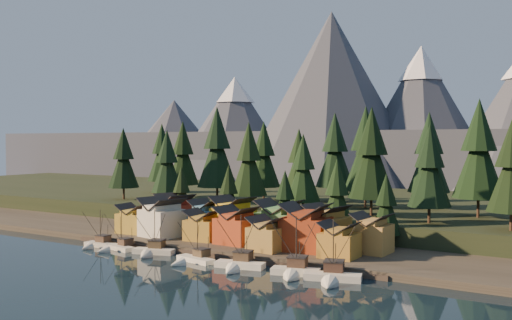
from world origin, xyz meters
The scene contains 46 objects.
ground centered at (0.00, 0.00, 0.00)m, with size 500.00×500.00×0.00m, color black.
shore_strip centered at (0.00, 40.00, 0.75)m, with size 400.00×50.00×1.50m, color #312C24.
hillside centered at (0.00, 90.00, 3.00)m, with size 420.00×100.00×6.00m, color black.
dock centered at (0.00, 16.50, 0.50)m, with size 80.00×4.00×1.00m, color #473C33.
mountain_ridge centered at (-4.20, 213.59, 26.06)m, with size 560.00×190.00×90.00m.
boat_0 centered at (-29.93, 10.38, 1.99)m, with size 7.68×8.34×9.91m.
boat_1 centered at (-22.98, 9.94, 1.84)m, with size 9.07×9.55×9.84m.
boat_2 centered at (-12.68, 10.56, 2.09)m, with size 10.02×10.48×11.06m.
boat_3 centered at (0.03, 8.59, 1.78)m, with size 9.87×10.44×9.94m.
boat_4 centered at (11.38, 8.86, 2.21)m, with size 10.66×11.24×11.71m.
boat_5 centered at (23.62, 9.55, 2.47)m, with size 9.89×10.54×12.25m.
boat_6 centered at (31.44, 9.18, 2.34)m, with size 11.13×11.64×12.34m.
house_front_0 centered at (-30.78, 24.00, 5.39)m, with size 8.02×7.65×7.40m.
house_front_1 centered at (-20.85, 23.44, 6.57)m, with size 10.81×10.51×9.65m.
house_front_2 centered at (-9.12, 24.79, 5.31)m, with size 8.20×8.25×7.26m.
house_front_3 centered at (0.41, 24.91, 6.03)m, with size 8.92×8.55×8.62m.
house_front_4 centered at (10.71, 21.80, 5.36)m, with size 7.74×8.27×7.36m.
house_front_5 centered at (17.83, 25.97, 6.89)m, with size 10.49×9.69×10.26m.
house_front_6 centered at (26.95, 22.93, 5.34)m, with size 7.35×6.96×7.30m.
house_back_0 centered at (-26.13, 34.70, 6.45)m, with size 10.49×10.24×9.43m.
house_back_1 centered at (-14.19, 33.41, 6.02)m, with size 8.26×8.35×8.61m.
house_back_2 centered at (-6.39, 33.67, 6.67)m, with size 10.14×9.46×9.84m.
house_back_3 centered at (7.02, 33.26, 6.62)m, with size 9.77×8.73×9.74m.
house_back_4 centered at (19.74, 32.61, 6.46)m, with size 9.88×9.60×9.44m.
house_back_5 centered at (30.93, 31.06, 5.92)m, with size 7.84×7.93×8.42m.
tree_hill_0 centered at (-62.00, 52.00, 18.91)m, with size 10.14×10.14×23.62m.
tree_hill_1 centered at (-50.00, 68.00, 20.26)m, with size 11.19×11.19×26.08m.
tree_hill_2 centered at (-40.00, 48.00, 18.40)m, with size 9.74×9.74×22.68m.
tree_hill_3 centered at (-30.00, 60.00, 22.40)m, with size 12.88×12.88×30.00m.
tree_hill_4 centered at (-22.00, 75.00, 20.04)m, with size 11.03×11.03×25.69m.
tree_hill_5 centered at (-12.00, 50.00, 19.46)m, with size 10.57×10.57×24.63m.
tree_hill_6 centered at (-4.00, 65.00, 18.54)m, with size 9.85×9.85×22.94m.
tree_hill_7 centered at (6.00, 48.00, 17.59)m, with size 9.11×9.11×21.21m.
tree_hill_8 centered at (14.00, 72.00, 22.07)m, with size 12.62×12.62×29.40m.
tree_hill_9 centered at (22.00, 55.00, 21.35)m, with size 12.05×12.05×28.07m.
tree_hill_10 centered at (30.00, 80.00, 21.14)m, with size 11.89×11.89×27.70m.
tree_hill_11 centered at (38.00, 50.00, 18.80)m, with size 10.05×10.05×23.42m.
tree_hill_12 centered at (46.00, 66.00, 22.39)m, with size 12.87×12.87×29.98m.
tree_hill_13 centered at (56.00, 48.00, 19.39)m, with size 10.52×10.52×24.50m.
tree_hill_15 centered at (0.00, 82.00, 21.48)m, with size 12.15×12.15×28.31m.
tree_hill_16 centered at (-68.00, 78.00, 20.10)m, with size 11.07×11.07×25.79m.
tree_shore_0 centered at (-28.00, 40.00, 10.68)m, with size 7.21×7.21×16.80m.
tree_shore_1 centered at (-12.00, 40.00, 11.10)m, with size 7.54×7.54×17.57m.
tree_shore_2 centered at (5.00, 40.00, 10.56)m, with size 7.12×7.12×16.58m.
tree_shore_3 centered at (19.00, 40.00, 12.27)m, with size 8.46×8.46×19.72m.
tree_shore_4 centered at (31.00, 40.00, 10.57)m, with size 7.13×7.13×16.61m.
Camera 1 is at (72.94, -84.57, 25.49)m, focal length 40.00 mm.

